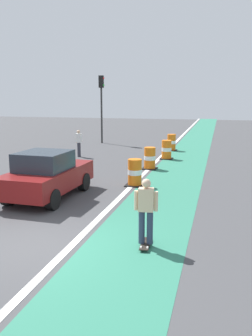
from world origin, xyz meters
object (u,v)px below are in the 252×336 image
at_px(traffic_light_corner, 101,97).
at_px(traffic_barrel_far, 171,143).
at_px(parked_sedan_nearest, 47,175).
at_px(pedestrian_crossing, 79,142).
at_px(traffic_barrel_front, 135,173).
at_px(traffic_barrel_mid, 150,158).
at_px(traffic_barrel_back, 167,150).
at_px(skateboarder_on_lane, 146,210).

bearing_deg(traffic_light_corner, traffic_barrel_far, -24.28).
bearing_deg(parked_sedan_nearest, pedestrian_crossing, 104.71).
distance_m(traffic_barrel_front, traffic_barrel_mid, 3.55).
height_order(traffic_barrel_front, pedestrian_crossing, pedestrian_crossing).
xyz_separation_m(traffic_light_corner, pedestrian_crossing, (0.72, -6.54, -2.64)).
distance_m(parked_sedan_nearest, traffic_barrel_front, 3.65).
bearing_deg(parked_sedan_nearest, traffic_barrel_back, 72.34).
bearing_deg(pedestrian_crossing, traffic_barrel_mid, -28.00).
relative_size(traffic_barrel_front, pedestrian_crossing, 0.68).
xyz_separation_m(traffic_barrel_far, traffic_light_corner, (-5.75, 2.59, 2.97)).
relative_size(skateboarder_on_lane, traffic_barrel_back, 1.55).
bearing_deg(parked_sedan_nearest, traffic_barrel_mid, 67.32).
relative_size(skateboarder_on_lane, pedestrian_crossing, 1.05).
xyz_separation_m(traffic_barrel_front, traffic_barrel_mid, (-0.06, 3.55, 0.00)).
bearing_deg(traffic_barrel_mid, traffic_barrel_back, 82.95).
bearing_deg(pedestrian_crossing, skateboarder_on_lane, -61.42).
xyz_separation_m(skateboarder_on_lane, traffic_barrel_front, (-1.66, 5.89, -0.38)).
height_order(traffic_barrel_far, traffic_light_corner, traffic_light_corner).
xyz_separation_m(traffic_barrel_back, traffic_light_corner, (-5.91, 5.99, 2.97)).
distance_m(traffic_barrel_far, pedestrian_crossing, 6.40).
distance_m(traffic_barrel_front, pedestrian_crossing, 7.82).
bearing_deg(traffic_barrel_mid, pedestrian_crossing, 152.00).
bearing_deg(traffic_barrel_back, skateboarder_on_lane, -83.91).
bearing_deg(traffic_barrel_back, traffic_barrel_mid, -97.05).
distance_m(skateboarder_on_lane, traffic_barrel_front, 6.13).
bearing_deg(traffic_barrel_far, skateboarder_on_lane, -84.60).
bearing_deg(traffic_barrel_back, traffic_barrel_far, 92.84).
distance_m(traffic_barrel_mid, traffic_light_corner, 11.06).
height_order(traffic_barrel_mid, traffic_barrel_far, same).
distance_m(traffic_barrel_mid, traffic_barrel_back, 3.13).
xyz_separation_m(skateboarder_on_lane, pedestrian_crossing, (-6.54, 12.00, -0.05)).
bearing_deg(traffic_light_corner, skateboarder_on_lane, -68.63).
relative_size(traffic_barrel_back, traffic_light_corner, 0.21).
distance_m(traffic_barrel_back, traffic_barrel_far, 3.41).
bearing_deg(pedestrian_crossing, traffic_barrel_back, 6.04).
height_order(traffic_barrel_back, traffic_light_corner, traffic_light_corner).
bearing_deg(traffic_light_corner, traffic_barrel_back, -45.38).
xyz_separation_m(traffic_barrel_back, traffic_barrel_far, (-0.17, 3.40, 0.00)).
height_order(traffic_barrel_mid, traffic_barrel_back, same).
bearing_deg(traffic_barrel_back, traffic_barrel_front, -92.75).
xyz_separation_m(parked_sedan_nearest, traffic_barrel_front, (2.61, 2.54, -0.30)).
bearing_deg(parked_sedan_nearest, traffic_light_corner, 101.12).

